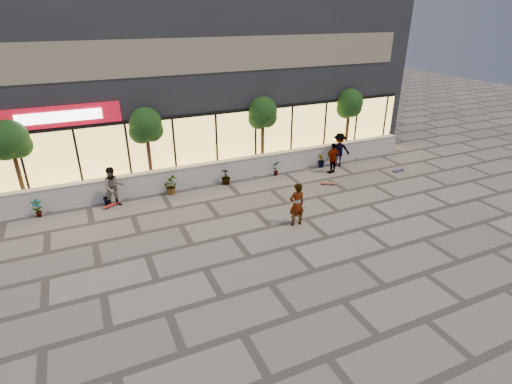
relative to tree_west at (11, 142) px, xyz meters
name	(u,v)px	position (x,y,z in m)	size (l,w,h in m)	color
ground	(290,247)	(9.00, -7.70, -2.99)	(80.00, 80.00, 0.00)	gray
planter_wall	(224,170)	(9.00, -0.70, -2.46)	(22.00, 0.42, 1.04)	silver
retail_building	(189,80)	(9.00, 4.79, 1.26)	(24.00, 9.17, 8.50)	#242529
shrub_a	(37,208)	(0.50, -1.25, -2.58)	(0.43, 0.29, 0.81)	#123813
shrub_b	(108,196)	(3.30, -1.25, -2.58)	(0.45, 0.36, 0.81)	#123813
shrub_c	(170,186)	(6.10, -1.25, -2.58)	(0.73, 0.63, 0.81)	#123813
shrub_d	(226,177)	(8.90, -1.25, -2.58)	(0.45, 0.45, 0.81)	#123813
shrub_e	(276,168)	(11.70, -1.25, -2.58)	(0.43, 0.29, 0.81)	#123813
shrub_f	(321,160)	(14.50, -1.25, -2.58)	(0.45, 0.36, 0.81)	#123813
tree_west	(11,142)	(0.00, 0.00, 0.00)	(1.60, 1.50, 3.92)	#472719
tree_midwest	(146,127)	(5.50, 0.00, 0.00)	(1.60, 1.50, 3.92)	#472719
tree_mideast	(263,114)	(11.50, 0.00, 0.00)	(1.60, 1.50, 3.92)	#472719
tree_east	(349,105)	(17.00, 0.00, 0.00)	(1.60, 1.50, 3.92)	#472719
skater_center	(297,205)	(10.02, -6.32, -2.08)	(0.66, 0.43, 1.81)	white
skater_left	(114,187)	(3.60, -1.55, -2.07)	(0.89, 0.70, 1.84)	tan
skater_right_near	(333,158)	(14.59, -2.17, -2.16)	(0.96, 0.40, 1.64)	silver
skater_right_far	(339,150)	(15.50, -1.40, -2.05)	(1.21, 0.69, 1.87)	maroon
skateboard_center	(294,204)	(10.79, -4.82, -2.91)	(0.65, 0.70, 0.09)	olive
skateboard_left	(111,205)	(3.38, -1.50, -2.91)	(0.78, 0.54, 0.09)	red
skateboard_right_near	(328,183)	(13.51, -3.43, -2.91)	(0.73, 0.58, 0.09)	brown
skateboard_right_far	(399,170)	(18.03, -3.46, -2.90)	(0.86, 0.34, 0.10)	#504178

